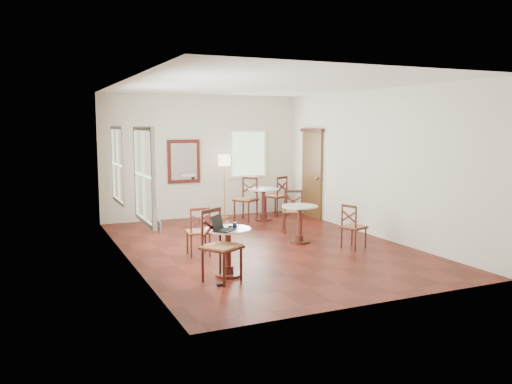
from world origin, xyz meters
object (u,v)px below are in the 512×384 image
Objects in this scene: cafe_table_mid at (300,220)px; mouse at (230,227)px; chair_back_a at (277,196)px; power_adapter at (220,285)px; water_glass at (227,225)px; navy_mug at (235,225)px; cafe_table_back at (263,201)px; chair_back_b at (246,199)px; floor_lamp at (224,165)px; chair_mid_a at (292,211)px; chair_near_a at (199,231)px; chair_near_b at (220,246)px; laptop at (222,227)px; chair_mid_b at (353,227)px; cafe_table_near at (228,247)px.

mouse reaches higher than cafe_table_mid.
chair_back_a is 11.37× the size of power_adapter.
mouse is at bearing 27.23° from water_glass.
power_adapter is at bearing -134.37° from navy_mug.
cafe_table_back is at bearing 58.42° from water_glass.
floor_lamp is at bearing 178.45° from chair_back_b.
chair_mid_a is 8.25× the size of water_glass.
chair_near_a is 7.69× the size of water_glass.
chair_mid_a reaches higher than chair_near_a.
chair_near_b is 0.28m from laptop.
chair_back_b is at bearing -7.52° from chair_mid_b.
chair_back_b is 4.69m from water_glass.
chair_back_a is at bearing 56.83° from navy_mug.
cafe_table_near is 0.30m from mouse.
chair_mid_a is 10.61× the size of power_adapter.
chair_near_a is 2.85m from chair_mid_b.
chair_near_a is 1.59m from chair_near_b.
floor_lamp is (-1.02, 4.00, 0.91)m from chair_mid_b.
chair_near_a is 0.82× the size of chair_near_b.
chair_near_a is at bearing 21.51° from chair_back_a.
chair_near_b is at bearing 67.28° from power_adapter.
cafe_table_back is 0.77× the size of chair_back_a.
cafe_table_near is 0.68m from power_adapter.
chair_mid_a is (-0.05, -1.58, -0.01)m from cafe_table_back.
laptop is (-2.24, -1.68, 0.34)m from cafe_table_mid.
power_adapter is at bearing -142.99° from chair_near_b.
water_glass is at bearing 56.59° from power_adapter.
floor_lamp is at bearing 38.30° from chair_near_b.
chair_mid_a is 2.28× the size of laptop.
mouse is at bearing 98.07° from chair_near_a.
chair_back_b is at bearing 89.95° from cafe_table_mid.
cafe_table_near is 4.68m from chair_back_b.
cafe_table_near is 1.38m from chair_near_a.
navy_mug is at bearing 0.34° from chair_near_b.
cafe_table_mid is 0.79× the size of chair_mid_a.
power_adapter is at bearing 69.45° from chair_mid_a.
chair_back_b reaches higher than water_glass.
chair_near_b is 12.08× the size of power_adapter.
laptop reaches higher than cafe_table_mid.
cafe_table_back is 3.64m from chair_near_a.
laptop is at bearing 67.91° from chair_mid_a.
chair_mid_b is 3.84m from chair_back_a.
chair_mid_a is 1.78m from chair_mid_b.
chair_back_a reaches higher than navy_mug.
chair_back_a is (3.10, 3.15, 0.06)m from chair_near_a.
power_adapter is at bearing -140.26° from cafe_table_mid.
chair_back_a is (0.61, 0.50, 0.02)m from cafe_table_back.
floor_lamp is (-0.74, 0.68, 0.84)m from cafe_table_back.
chair_back_a is at bearing -85.18° from chair_mid_a.
chair_mid_b reaches higher than power_adapter.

